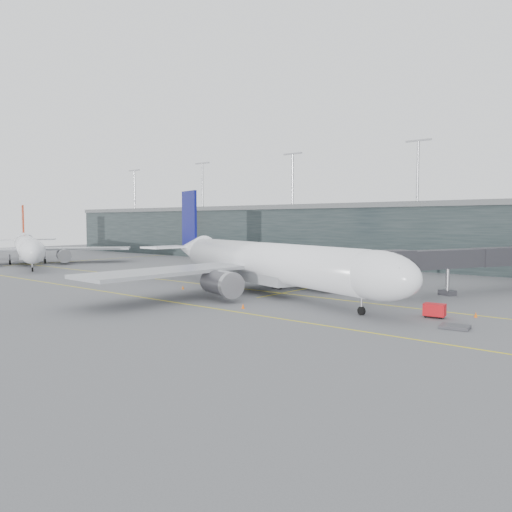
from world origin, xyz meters
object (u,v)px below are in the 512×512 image
Objects in this scene: main_aircraft at (265,262)px; gse_cart at (435,310)px; second_aircraft at (28,247)px; jet_bridge at (498,256)px.

main_aircraft reaches higher than gse_cart.
main_aircraft is 23.44× the size of gse_cart.
main_aircraft is 1.10× the size of second_aircraft.
main_aircraft is at bearing 22.61° from second_aircraft.
gse_cart is (1.29, -32.14, -4.35)m from jet_bridge.
main_aircraft is 1.32× the size of jet_bridge.
main_aircraft is 26.93m from gse_cart.
second_aircraft is (-76.42, 1.10, -0.35)m from main_aircraft.
main_aircraft reaches higher than jet_bridge.
jet_bridge is 0.83× the size of second_aircraft.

